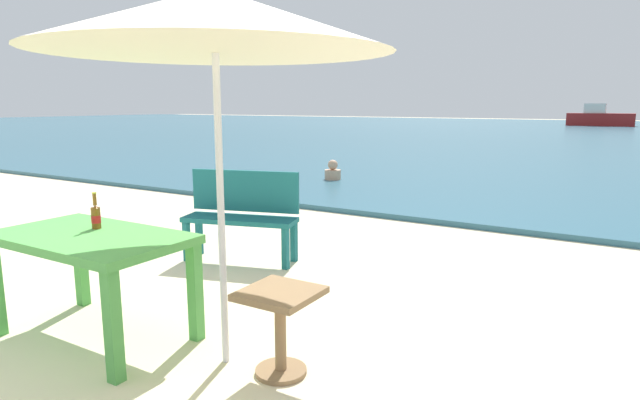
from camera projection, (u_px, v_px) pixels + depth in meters
ground_plane at (105, 372)px, 3.29m from camera, size 120.00×120.00×0.00m
sea_water at (581, 134)px, 28.56m from camera, size 120.00×50.00×0.08m
picnic_table_green at (91, 249)px, 3.68m from camera, size 1.40×0.80×0.76m
beer_bottle_amber at (96, 216)px, 3.80m from camera, size 0.07×0.07×0.26m
patio_umbrella at (214, 21)px, 3.05m from camera, size 2.10×2.10×2.30m
side_table_wood at (280, 320)px, 3.22m from camera, size 0.44×0.44×0.54m
bench_teal_center at (242, 210)px, 5.59m from camera, size 1.25×0.68×0.95m
swimmer_person at (333, 172)px, 11.10m from camera, size 0.34×0.34×0.41m
boat_tanker at (599, 118)px, 37.79m from camera, size 4.35×1.19×1.58m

